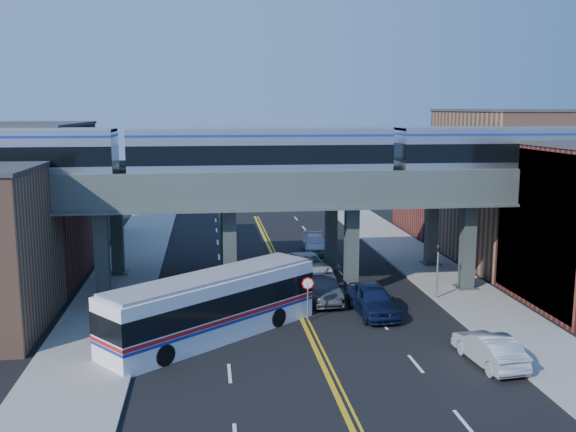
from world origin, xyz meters
name	(u,v)px	position (x,y,z in m)	size (l,w,h in m)	color
ground	(311,339)	(0.00, 0.00, 0.00)	(120.00, 120.00, 0.00)	black
sidewalk_west	(117,293)	(-11.50, 10.00, 0.08)	(5.00, 70.00, 0.16)	gray
sidewalk_east	(448,281)	(11.50, 10.00, 0.08)	(5.00, 70.00, 0.16)	gray
building_west_b	(27,202)	(-18.50, 16.00, 5.50)	(8.00, 14.00, 11.00)	maroon
building_west_c	(66,198)	(-18.50, 29.00, 4.00)	(8.00, 10.00, 8.00)	#885E46
building_east_b	(507,187)	(18.50, 16.00, 6.00)	(8.00, 14.00, 12.00)	#885E46
building_east_c	(446,187)	(18.50, 29.00, 4.50)	(8.00, 10.00, 9.00)	maroon
mural_panel	(535,232)	(14.55, 4.00, 4.75)	(0.10, 9.50, 9.50)	teal
elevated_viaduct_near	(291,199)	(0.00, 8.00, 6.47)	(52.00, 3.60, 7.40)	#444E4B
elevated_viaduct_far	(279,186)	(0.00, 15.00, 6.47)	(52.00, 3.60, 7.40)	#444E4B
transit_train	(261,154)	(-1.94, 8.00, 9.41)	(50.67, 3.18, 3.71)	black
stop_sign	(308,292)	(0.30, 3.00, 1.76)	(0.76, 0.09, 2.63)	slate
traffic_signal	(438,265)	(9.20, 6.00, 2.30)	(0.15, 0.18, 4.10)	slate
transit_bus	(213,307)	(-5.19, 0.95, 1.71)	(11.85, 10.37, 3.33)	white
car_lane_a	(373,300)	(4.35, 3.68, 0.92)	(2.16, 5.38, 1.83)	#0F1937
car_lane_b	(322,289)	(1.80, 6.66, 0.83)	(1.76, 5.06, 1.67)	#2B2B2E
car_lane_c	(307,266)	(1.80, 12.75, 0.84)	(2.77, 6.01, 1.67)	white
car_lane_d	(315,244)	(3.77, 20.82, 0.73)	(2.04, 5.02, 1.46)	silver
car_parked_curb	(489,349)	(8.00, -4.45, 0.78)	(1.66, 4.75, 1.56)	#BABABF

